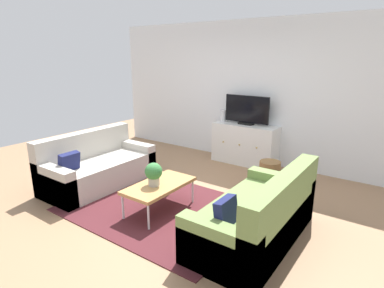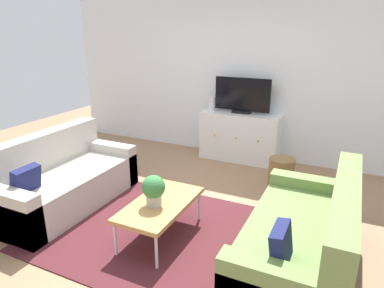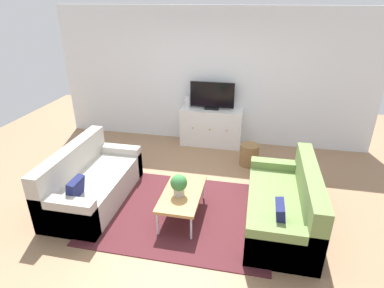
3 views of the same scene
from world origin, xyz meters
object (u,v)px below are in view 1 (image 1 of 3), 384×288
potted_plant (153,173)px  tv_console (245,144)px  coffee_table (159,186)px  couch_left_side (96,168)px  wicker_basket (269,173)px  flat_screen_tv (247,110)px  couch_right_side (261,219)px  glass_vase (223,116)px

potted_plant → tv_console: 2.55m
potted_plant → coffee_table: bearing=67.8°
tv_console → coffee_table: bearing=-90.7°
couch_left_side → wicker_basket: 2.83m
tv_console → flat_screen_tv: flat_screen_tv is taller
coffee_table → potted_plant: 0.22m
couch_right_side → wicker_basket: bearing=108.9°
flat_screen_tv → couch_right_side: bearing=-60.0°
couch_left_side → flat_screen_tv: 2.92m
coffee_table → glass_vase: (-0.47, 2.47, 0.53)m
coffee_table → tv_console: tv_console is taller
coffee_table → tv_console: size_ratio=0.80×
wicker_basket → couch_left_side: bearing=-144.9°
coffee_table → wicker_basket: wicker_basket is taller
couch_right_side → tv_console: bearing=120.2°
couch_left_side → tv_console: bearing=57.9°
couch_right_side → glass_vase: size_ratio=7.73×
couch_left_side → wicker_basket: couch_left_side is taller
coffee_table → flat_screen_tv: 2.58m
couch_left_side → coffee_table: (1.46, -0.10, 0.08)m
couch_left_side → flat_screen_tv: bearing=58.1°
couch_right_side → flat_screen_tv: bearing=120.0°
couch_right_side → flat_screen_tv: size_ratio=2.00×
coffee_table → wicker_basket: (0.85, 1.72, -0.16)m
flat_screen_tv → glass_vase: 0.53m
wicker_basket → couch_right_side: bearing=-71.1°
tv_console → wicker_basket: size_ratio=3.12×
flat_screen_tv → wicker_basket: size_ratio=2.20×
couch_left_side → coffee_table: size_ratio=1.77×
coffee_table → glass_vase: glass_vase is taller
coffee_table → tv_console: (0.03, 2.47, 0.02)m
couch_left_side → wicker_basket: (2.32, 1.63, -0.08)m
tv_console → couch_left_side: bearing=-122.1°
glass_vase → couch_left_side: bearing=-112.6°
potted_plant → wicker_basket: bearing=63.8°
tv_console → flat_screen_tv: bearing=90.0°
potted_plant → glass_vase: bearing=99.9°
couch_right_side → coffee_table: bearing=-176.0°
tv_console → glass_vase: glass_vase is taller
coffee_table → glass_vase: size_ratio=4.36×
couch_left_side → couch_right_side: size_ratio=1.00×
couch_right_side → wicker_basket: 1.72m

